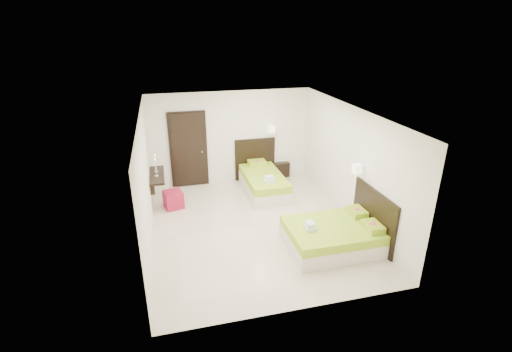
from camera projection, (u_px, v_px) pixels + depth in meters
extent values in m
plane|color=beige|center=(255.00, 226.00, 8.40)|extent=(5.50, 5.50, 0.00)
cube|color=beige|center=(263.00, 186.00, 10.08)|extent=(0.98, 1.96, 0.31)
cube|color=#85B41C|center=(264.00, 178.00, 9.98)|extent=(0.97, 1.94, 0.20)
cube|color=black|center=(255.00, 159.00, 10.76)|extent=(1.18, 0.05, 1.23)
cube|color=#9EBA22|center=(257.00, 163.00, 10.58)|extent=(0.49, 0.33, 0.14)
cylinder|color=#E7367D|center=(257.00, 160.00, 10.55)|extent=(0.12, 0.12, 0.00)
cube|color=silver|center=(269.00, 180.00, 9.45)|extent=(0.29, 0.22, 0.08)
cube|color=silver|center=(269.00, 178.00, 9.42)|extent=(0.22, 0.16, 0.08)
cube|color=beige|center=(271.00, 129.00, 10.38)|extent=(0.18, 0.18, 0.20)
cylinder|color=#2D2116|center=(270.00, 128.00, 10.45)|extent=(0.03, 0.16, 0.03)
cube|color=beige|center=(332.00, 240.00, 7.58)|extent=(1.84, 1.38, 0.29)
cube|color=#85B41C|center=(333.00, 230.00, 7.49)|extent=(1.82, 1.37, 0.18)
cube|color=black|center=(373.00, 216.00, 7.62)|extent=(0.05, 1.57, 1.15)
cube|color=#9EBA22|center=(373.00, 227.00, 7.30)|extent=(0.31, 0.46, 0.13)
cylinder|color=#E7367D|center=(373.00, 224.00, 7.28)|extent=(0.11, 0.11, 0.00)
cube|color=#9EBA22|center=(357.00, 212.00, 7.88)|extent=(0.31, 0.46, 0.13)
cylinder|color=#E7367D|center=(357.00, 209.00, 7.85)|extent=(0.11, 0.11, 0.00)
cube|color=silver|center=(310.00, 227.00, 7.33)|extent=(0.20, 0.28, 0.07)
cube|color=silver|center=(310.00, 224.00, 7.30)|extent=(0.15, 0.21, 0.07)
cube|color=beige|center=(357.00, 169.00, 7.79)|extent=(0.17, 0.17, 0.18)
cylinder|color=#2D2116|center=(361.00, 168.00, 7.81)|extent=(0.16, 0.03, 0.03)
cube|color=black|center=(279.00, 169.00, 11.13)|extent=(0.58, 0.53, 0.45)
cube|color=maroon|center=(173.00, 200.00, 9.18)|extent=(0.52, 0.52, 0.43)
cube|color=black|center=(189.00, 150.00, 10.16)|extent=(1.02, 0.06, 2.14)
cube|color=black|center=(189.00, 150.00, 10.13)|extent=(0.88, 0.04, 2.06)
cylinder|color=silver|center=(202.00, 151.00, 10.19)|extent=(0.03, 0.10, 0.03)
cube|color=black|center=(157.00, 175.00, 9.05)|extent=(0.35, 1.20, 0.06)
cube|color=black|center=(152.00, 189.00, 8.68)|extent=(0.10, 0.04, 0.30)
cube|color=black|center=(153.00, 175.00, 9.48)|extent=(0.10, 0.04, 0.30)
cylinder|color=silver|center=(157.00, 176.00, 8.90)|extent=(0.10, 0.10, 0.02)
cylinder|color=silver|center=(156.00, 171.00, 8.85)|extent=(0.02, 0.02, 0.22)
cone|color=silver|center=(156.00, 166.00, 8.81)|extent=(0.07, 0.07, 0.04)
cylinder|color=white|center=(155.00, 163.00, 8.77)|extent=(0.02, 0.02, 0.15)
sphere|color=#FFB23F|center=(155.00, 159.00, 8.74)|extent=(0.02, 0.02, 0.02)
cylinder|color=silver|center=(157.00, 172.00, 9.17)|extent=(0.10, 0.10, 0.02)
cylinder|color=silver|center=(156.00, 167.00, 9.12)|extent=(0.02, 0.02, 0.22)
cone|color=silver|center=(156.00, 162.00, 9.07)|extent=(0.07, 0.07, 0.04)
cylinder|color=white|center=(155.00, 159.00, 9.04)|extent=(0.02, 0.02, 0.15)
sphere|color=#FFB23F|center=(155.00, 155.00, 9.01)|extent=(0.02, 0.02, 0.02)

